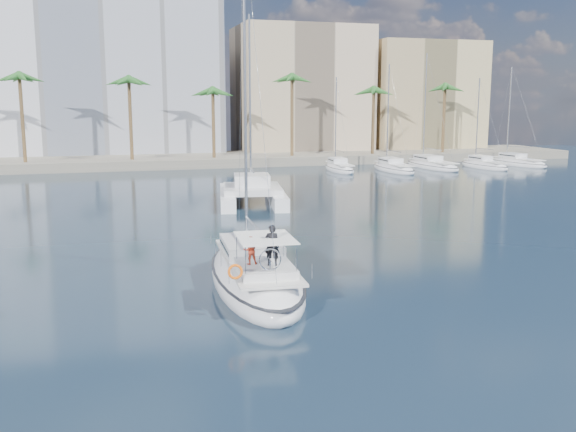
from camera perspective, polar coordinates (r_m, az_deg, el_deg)
name	(u,v)px	position (r m, az deg, el deg)	size (l,w,h in m)	color
ground	(293,285)	(30.97, 0.49, -6.17)	(160.00, 160.00, 0.00)	black
quay	(168,160)	(90.24, -10.65, 4.87)	(120.00, 14.00, 1.20)	gray
building_modern	(74,64)	(101.67, -18.50, 12.68)	(42.00, 16.00, 28.00)	silver
building_beige	(301,92)	(103.09, 1.15, 10.92)	(20.00, 14.00, 20.00)	tan
building_tan_right	(421,99)	(108.88, 11.73, 10.15)	(18.00, 12.00, 18.00)	tan
palm_centre	(168,88)	(85.91, -10.61, 11.08)	(3.60, 3.60, 12.30)	brown
palm_right	(407,90)	(95.46, 10.55, 10.98)	(3.60, 3.60, 12.30)	brown
main_sloop	(255,275)	(30.61, -2.92, -5.30)	(4.79, 12.73, 18.55)	white
catamaran	(252,190)	(55.31, -3.22, 2.28)	(7.19, 11.61, 15.95)	white
seagull	(274,246)	(36.05, -1.28, -2.67)	(0.96, 0.41, 0.18)	silver
moored_yacht_a	(339,171)	(81.14, 4.58, 4.01)	(2.72, 9.35, 11.90)	white
moored_yacht_b	(393,171)	(81.84, 9.35, 3.96)	(3.14, 10.78, 13.72)	white
moored_yacht_c	(432,168)	(86.56, 12.69, 4.18)	(3.55, 12.21, 15.54)	white
moored_yacht_d	(484,168)	(88.19, 17.03, 4.09)	(2.72, 9.35, 11.90)	white
moored_yacht_e	(517,165)	(93.49, 19.72, 4.26)	(3.14, 10.78, 13.72)	white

